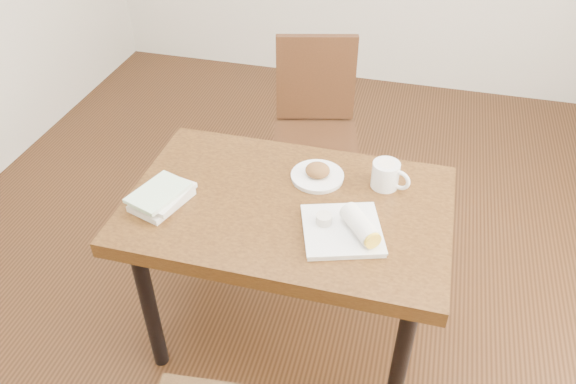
% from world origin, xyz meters
% --- Properties ---
extents(ground, '(4.00, 5.00, 0.01)m').
position_xyz_m(ground, '(0.00, 0.00, -0.01)').
color(ground, '#472814').
rests_on(ground, ground).
extents(table, '(1.16, 0.75, 0.75)m').
position_xyz_m(table, '(0.00, 0.00, 0.66)').
color(table, brown).
rests_on(table, ground).
extents(chair_far, '(0.51, 0.51, 0.95)m').
position_xyz_m(chair_far, '(-0.09, 0.91, 0.55)').
color(chair_far, '#3E2211').
rests_on(chair_far, ground).
extents(plate_scone, '(0.20, 0.20, 0.06)m').
position_xyz_m(plate_scone, '(0.07, 0.17, 0.77)').
color(plate_scone, white).
rests_on(plate_scone, table).
extents(coffee_mug, '(0.15, 0.10, 0.10)m').
position_xyz_m(coffee_mug, '(0.33, 0.19, 0.80)').
color(coffee_mug, white).
rests_on(coffee_mug, table).
extents(plate_burrito, '(0.33, 0.33, 0.09)m').
position_xyz_m(plate_burrito, '(0.24, -0.11, 0.78)').
color(plate_burrito, white).
rests_on(plate_burrito, table).
extents(book_stack, '(0.21, 0.25, 0.06)m').
position_xyz_m(book_stack, '(-0.44, -0.11, 0.78)').
color(book_stack, white).
rests_on(book_stack, table).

